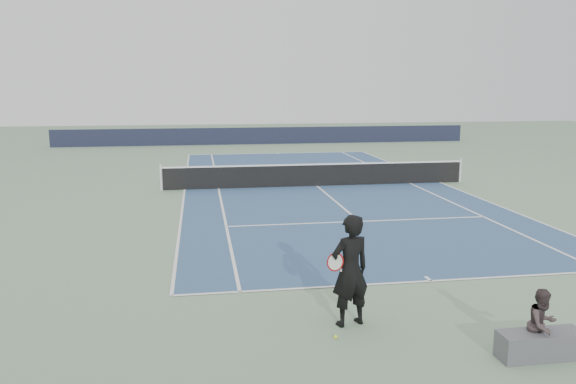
{
  "coord_description": "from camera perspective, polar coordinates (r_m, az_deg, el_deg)",
  "views": [
    {
      "loc": [
        -4.85,
        -22.76,
        4.14
      ],
      "look_at": [
        -2.32,
        -6.87,
        1.1
      ],
      "focal_mm": 35.0,
      "sensor_mm": 36.0,
      "label": 1
    }
  ],
  "objects": [
    {
      "name": "ground",
      "position": [
        23.64,
        2.95,
        0.6
      ],
      "size": [
        80.0,
        80.0,
        0.0
      ],
      "primitive_type": "plane",
      "color": "gray"
    },
    {
      "name": "court_surface",
      "position": [
        23.64,
        2.95,
        0.61
      ],
      "size": [
        10.97,
        23.77,
        0.01
      ],
      "primitive_type": "cube",
      "color": "#335178",
      "rests_on": "ground"
    },
    {
      "name": "tennis_net",
      "position": [
        23.56,
        2.96,
        1.8
      ],
      "size": [
        12.9,
        0.1,
        1.07
      ],
      "color": "silver",
      "rests_on": "ground"
    },
    {
      "name": "windscreen_far",
      "position": [
        41.09,
        -2.23,
        5.74
      ],
      "size": [
        30.0,
        0.25,
        1.2
      ],
      "primitive_type": "cube",
      "color": "black",
      "rests_on": "ground"
    },
    {
      "name": "tennis_player",
      "position": [
        9.87,
        6.33,
        -7.92
      ],
      "size": [
        0.89,
        0.73,
        1.99
      ],
      "color": "black",
      "rests_on": "ground"
    },
    {
      "name": "tennis_ball",
      "position": [
        9.67,
        4.85,
        -14.45
      ],
      "size": [
        0.07,
        0.07,
        0.07
      ],
      "primitive_type": "sphere",
      "color": "yellow",
      "rests_on": "ground"
    },
    {
      "name": "spectator_bench",
      "position": [
        9.71,
        24.34,
        -13.02
      ],
      "size": [
        1.39,
        0.8,
        1.13
      ],
      "color": "#555559",
      "rests_on": "ground"
    }
  ]
}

